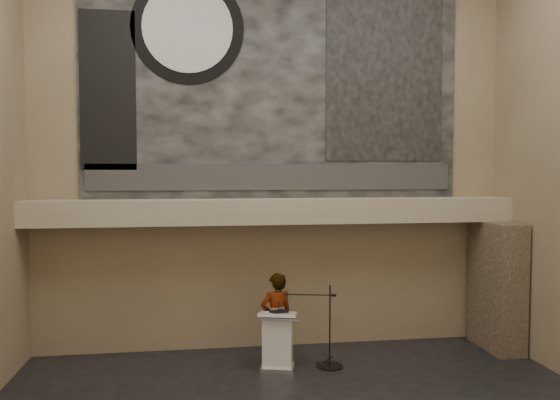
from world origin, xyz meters
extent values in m
cube|color=#836E53|center=(0.00, 4.00, 4.25)|extent=(10.00, 0.02, 8.50)
cube|color=#836E53|center=(0.00, -4.00, 4.25)|extent=(10.00, 0.02, 8.50)
cube|color=tan|center=(0.00, 3.60, 2.95)|extent=(10.00, 0.80, 0.50)
cylinder|color=#B2893D|center=(-1.60, 3.55, 2.67)|extent=(0.04, 0.04, 0.06)
cylinder|color=#B2893D|center=(1.90, 3.55, 2.67)|extent=(0.04, 0.04, 0.06)
cube|color=black|center=(0.00, 3.97, 5.70)|extent=(8.00, 0.05, 5.00)
cube|color=#2C2C2C|center=(0.00, 3.93, 3.65)|extent=(7.76, 0.02, 0.55)
cylinder|color=black|center=(-1.80, 3.93, 6.70)|extent=(2.30, 0.02, 2.30)
cylinder|color=silver|center=(-1.80, 3.91, 6.70)|extent=(1.84, 0.02, 1.84)
cube|color=black|center=(2.40, 3.93, 5.80)|extent=(2.60, 0.02, 3.60)
cube|color=black|center=(-3.40, 3.93, 5.40)|extent=(1.10, 0.02, 3.20)
cube|color=#46382B|center=(4.65, 3.15, 1.35)|extent=(0.60, 1.40, 2.70)
cube|color=silver|center=(-0.14, 2.57, 0.04)|extent=(0.73, 0.62, 0.08)
cube|color=white|center=(-0.14, 2.57, 0.56)|extent=(0.63, 0.50, 0.96)
cube|color=white|center=(-0.14, 2.55, 1.07)|extent=(0.80, 0.66, 0.13)
cube|color=black|center=(-0.12, 2.54, 1.12)|extent=(0.36, 0.34, 0.04)
cube|color=silver|center=(-0.27, 2.54, 1.10)|extent=(0.28, 0.31, 0.00)
imported|color=white|center=(-0.12, 2.88, 0.90)|extent=(0.74, 0.58, 1.80)
cylinder|color=black|center=(0.88, 2.59, 0.01)|extent=(0.52, 0.52, 0.02)
cylinder|color=black|center=(0.88, 2.59, 0.80)|extent=(0.03, 0.03, 1.59)
cylinder|color=black|center=(0.32, 2.72, 1.39)|extent=(1.25, 0.31, 0.02)
camera|label=1|loc=(-1.57, -7.52, 3.77)|focal=35.00mm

